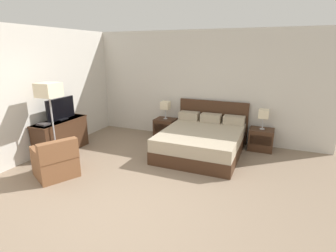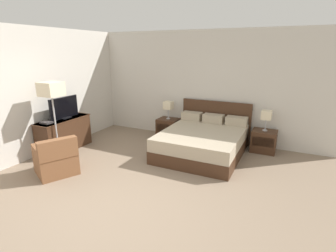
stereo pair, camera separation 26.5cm
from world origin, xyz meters
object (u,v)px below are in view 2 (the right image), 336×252
(table_lamp_left, at_px, (168,106))
(table_lamp_right, at_px, (267,115))
(bed, at_px, (203,141))
(tv, at_px, (64,108))
(nightstand_right, at_px, (264,141))
(book_red_cover, at_px, (46,123))
(nightstand_left, at_px, (168,128))
(dresser, at_px, (64,134))
(armchair_by_window, at_px, (56,160))
(floor_lamp, at_px, (52,93))

(table_lamp_left, xyz_separation_m, table_lamp_right, (2.46, 0.00, 0.00))
(bed, distance_m, tv, 3.30)
(bed, distance_m, nightstand_right, 1.43)
(book_red_cover, bearing_deg, table_lamp_left, 52.15)
(nightstand_left, bearing_deg, dresser, -133.32)
(dresser, relative_size, armchair_by_window, 1.43)
(armchair_by_window, distance_m, floor_lamp, 1.39)
(armchair_by_window, relative_size, floor_lamp, 0.55)
(nightstand_left, relative_size, tv, 0.68)
(dresser, xyz_separation_m, book_red_cover, (-0.02, -0.43, 0.38))
(bed, bearing_deg, nightstand_right, 30.68)
(table_lamp_right, relative_size, floor_lamp, 0.28)
(floor_lamp, bearing_deg, nightstand_left, 57.70)
(nightstand_right, bearing_deg, floor_lamp, -149.04)
(bed, relative_size, table_lamp_right, 4.39)
(tv, xyz_separation_m, armchair_by_window, (0.84, -1.09, -0.71))
(table_lamp_left, bearing_deg, nightstand_left, -90.00)
(nightstand_right, height_order, dresser, dresser)
(nightstand_left, relative_size, book_red_cover, 2.32)
(table_lamp_right, bearing_deg, dresser, -155.85)
(book_red_cover, bearing_deg, table_lamp_right, 28.69)
(table_lamp_right, xyz_separation_m, floor_lamp, (-3.97, -2.38, 0.57))
(bed, distance_m, dresser, 3.25)
(nightstand_left, height_order, floor_lamp, floor_lamp)
(armchair_by_window, bearing_deg, book_red_cover, 146.01)
(nightstand_right, xyz_separation_m, table_lamp_right, (0.00, 0.00, 0.61))
(table_lamp_right, relative_size, tv, 0.59)
(nightstand_left, bearing_deg, armchair_by_window, -108.11)
(table_lamp_right, bearing_deg, book_red_cover, -151.31)
(tv, height_order, floor_lamp, floor_lamp)
(dresser, height_order, armchair_by_window, armchair_by_window)
(nightstand_left, distance_m, floor_lamp, 3.05)
(table_lamp_left, bearing_deg, armchair_by_window, -108.10)
(nightstand_left, bearing_deg, floor_lamp, -122.30)
(book_red_cover, bearing_deg, nightstand_left, 52.14)
(table_lamp_left, relative_size, dresser, 0.36)
(nightstand_left, xyz_separation_m, table_lamp_left, (0.00, 0.00, 0.61))
(tv, bearing_deg, nightstand_right, 23.28)
(nightstand_right, relative_size, table_lamp_left, 1.16)
(dresser, relative_size, tv, 1.64)
(floor_lamp, bearing_deg, bed, 31.08)
(armchair_by_window, height_order, floor_lamp, floor_lamp)
(table_lamp_left, bearing_deg, bed, -30.73)
(dresser, relative_size, book_red_cover, 5.59)
(bed, height_order, floor_lamp, floor_lamp)
(nightstand_left, bearing_deg, nightstand_right, 0.00)
(table_lamp_left, height_order, tv, tv)
(nightstand_left, distance_m, table_lamp_left, 0.61)
(table_lamp_right, bearing_deg, floor_lamp, -149.03)
(tv, bearing_deg, armchair_by_window, -52.32)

